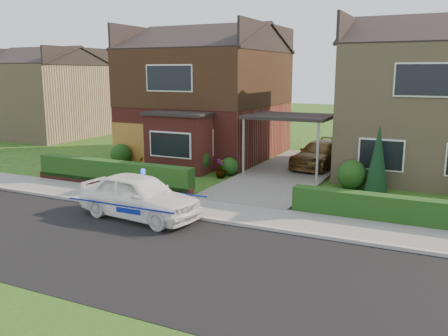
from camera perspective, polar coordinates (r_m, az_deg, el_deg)
The scene contains 23 objects.
ground at distance 12.78m, azimuth -8.02°, elevation -10.23°, with size 120.00×120.00×0.00m, color #174312.
road at distance 12.78m, azimuth -8.02°, elevation -10.23°, with size 60.00×6.00×0.02m, color black.
kerb at distance 15.23m, azimuth -1.63°, elevation -6.26°, with size 60.00×0.16×0.12m, color #9E9993.
sidewalk at distance 16.13m, azimuth 0.09°, elevation -5.27°, with size 60.00×2.00×0.10m, color slate.
driveway at distance 22.36m, azimuth 7.76°, elevation -0.59°, with size 3.80×12.00×0.12m, color #666059.
house_left at distance 26.81m, azimuth -2.02°, elevation 9.60°, with size 7.50×9.53×7.25m.
house_right at distance 23.86m, azimuth 23.83°, elevation 8.04°, with size 7.50×8.06×7.25m.
carport_link at distance 21.92m, azimuth 7.90°, elevation 6.04°, with size 3.80×3.00×2.77m.
garage_door at distance 25.05m, azimuth -11.21°, elevation 2.90°, with size 2.20×0.10×2.10m, color #8B5E1E.
dwarf_wall at distance 20.12m, azimuth -13.46°, elevation -1.81°, with size 7.70×0.25×0.36m, color maroon.
hedge_left at distance 20.28m, azimuth -13.17°, elevation -2.22°, with size 7.50×0.55×0.90m, color #113310.
hedge_right at distance 15.91m, azimuth 21.50°, elevation -6.52°, with size 7.50×0.55×0.80m, color #113310.
shrub_left_far at distance 24.92m, azimuth -12.26°, elevation 1.63°, with size 1.08×1.08×1.08m, color #113310.
shrub_left_mid at distance 22.27m, azimuth -3.41°, elevation 1.03°, with size 1.32×1.32×1.32m, color #113310.
shrub_left_near at distance 21.86m, azimuth 0.65°, elevation 0.21°, with size 0.84×0.84×0.84m, color #113310.
shrub_right_near at distance 19.96m, azimuth 15.12°, elevation -0.76°, with size 1.20×1.20×1.20m, color #113310.
conifer_a at distance 19.48m, azimuth 18.00°, elevation 0.88°, with size 0.90×0.90×2.60m, color black.
neighbour_left at distance 37.19m, azimuth -20.38°, elevation 7.56°, with size 6.50×7.00×5.20m, color #9E8561.
police_car at distance 15.66m, azimuth -10.18°, elevation -3.38°, with size 3.94×4.45×1.63m.
driveway_car at distance 23.66m, azimuth 11.46°, elevation 1.65°, with size 1.75×4.30×1.25m, color brown.
potted_plant_a at distance 22.28m, azimuth -4.76°, elevation 0.36°, with size 0.43×0.29×0.82m, color gray.
potted_plant_b at distance 23.28m, azimuth -10.06°, elevation 0.50°, with size 0.29×0.36×0.66m, color gray.
potted_plant_c at distance 21.27m, azimuth -0.42°, elevation -0.09°, with size 0.48×0.48×0.86m, color gray.
Camera 1 is at (6.67, -9.82, 4.71)m, focal length 38.00 mm.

